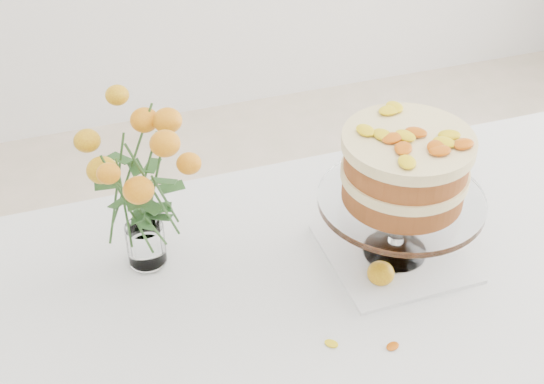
{
  "coord_description": "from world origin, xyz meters",
  "views": [
    {
      "loc": [
        -0.51,
        -0.92,
        1.78
      ],
      "look_at": [
        -0.15,
        0.15,
        0.92
      ],
      "focal_mm": 50.0,
      "sensor_mm": 36.0,
      "label": 1
    }
  ],
  "objects": [
    {
      "name": "cake_stand",
      "position": [
        0.09,
        0.08,
        0.96
      ],
      "size": [
        0.32,
        0.32,
        0.29
      ],
      "rotation": [
        0.0,
        0.0,
        0.23
      ],
      "color": "white",
      "rests_on": "napkin"
    },
    {
      "name": "loose_rose_near",
      "position": [
        0.03,
        0.02,
        0.78
      ],
      "size": [
        0.09,
        0.05,
        0.04
      ],
      "rotation": [
        0.0,
        0.0,
        0.36
      ],
      "color": "yellow",
      "rests_on": "table"
    },
    {
      "name": "rose_vase",
      "position": [
        -0.38,
        0.21,
        0.98
      ],
      "size": [
        0.32,
        0.32,
        0.38
      ],
      "rotation": [
        0.0,
        0.0,
        -0.36
      ],
      "color": "white",
      "rests_on": "table"
    },
    {
      "name": "stray_petal_b",
      "position": [
        -0.02,
        -0.14,
        0.76
      ],
      "size": [
        0.03,
        0.02,
        0.0
      ],
      "primitive_type": "ellipsoid",
      "color": "yellow",
      "rests_on": "table"
    },
    {
      "name": "napkin",
      "position": [
        0.09,
        0.08,
        0.76
      ],
      "size": [
        0.27,
        0.27,
        0.01
      ],
      "primitive_type": "cube",
      "rotation": [
        0.0,
        0.0,
        0.0
      ],
      "color": "white",
      "rests_on": "table"
    },
    {
      "name": "table",
      "position": [
        0.0,
        0.0,
        0.67
      ],
      "size": [
        1.43,
        0.93,
        0.76
      ],
      "color": "tan",
      "rests_on": "ground"
    },
    {
      "name": "stray_petal_a",
      "position": [
        -0.12,
        -0.1,
        0.76
      ],
      "size": [
        0.03,
        0.02,
        0.0
      ],
      "primitive_type": "ellipsoid",
      "color": "yellow",
      "rests_on": "table"
    }
  ]
}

